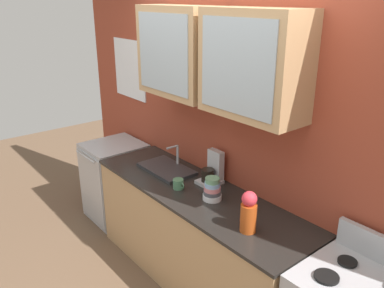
{
  "coord_description": "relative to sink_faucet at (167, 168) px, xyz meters",
  "views": [
    {
      "loc": [
        2.27,
        -1.89,
        2.42
      ],
      "look_at": [
        -0.06,
        0.0,
        1.29
      ],
      "focal_mm": 37.21,
      "sensor_mm": 36.0,
      "label": 1
    }
  ],
  "objects": [
    {
      "name": "ground_plane",
      "position": [
        0.5,
        -0.06,
        -0.9
      ],
      "size": [
        10.0,
        10.0,
        0.0
      ],
      "primitive_type": "plane",
      "color": "brown"
    },
    {
      "name": "back_wall_unit",
      "position": [
        0.49,
        0.27,
        0.61
      ],
      "size": [
        4.64,
        0.45,
        2.73
      ],
      "color": "#993D28",
      "rests_on": "ground_plane"
    },
    {
      "name": "counter",
      "position": [
        0.5,
        -0.06,
        -0.46
      ],
      "size": [
        2.22,
        0.66,
        0.88
      ],
      "color": "tan",
      "rests_on": "ground_plane"
    },
    {
      "name": "sink_faucet",
      "position": [
        0.0,
        0.0,
        0.0
      ],
      "size": [
        0.54,
        0.32,
        0.23
      ],
      "color": "#2D2D30",
      "rests_on": "counter"
    },
    {
      "name": "bowl_stack",
      "position": [
        0.68,
        -0.05,
        0.06
      ],
      "size": [
        0.15,
        0.15,
        0.19
      ],
      "color": "white",
      "rests_on": "counter"
    },
    {
      "name": "vase",
      "position": [
        1.18,
        -0.16,
        0.13
      ],
      "size": [
        0.11,
        0.11,
        0.3
      ],
      "color": "#BF4C19",
      "rests_on": "counter"
    },
    {
      "name": "cup_near_sink",
      "position": [
        0.36,
        -0.14,
        0.02
      ],
      "size": [
        0.12,
        0.09,
        0.08
      ],
      "color": "#4C7F59",
      "rests_on": "counter"
    },
    {
      "name": "dishwasher",
      "position": [
        -0.93,
        -0.06,
        -0.46
      ],
      "size": [
        0.56,
        0.64,
        0.88
      ],
      "color": "#ADAFB5",
      "rests_on": "ground_plane"
    },
    {
      "name": "coffee_maker",
      "position": [
        0.46,
        0.15,
        0.09
      ],
      "size": [
        0.17,
        0.2,
        0.29
      ],
      "color": "#B7B7BC",
      "rests_on": "counter"
    }
  ]
}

